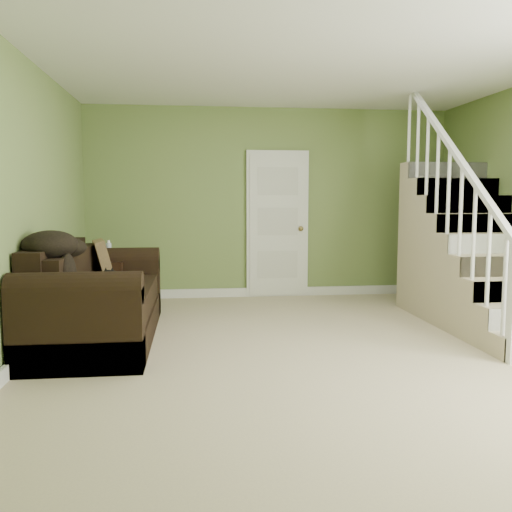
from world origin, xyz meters
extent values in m
cube|color=#C8B790|center=(0.00, 0.00, 0.00)|extent=(5.00, 5.50, 0.01)
cube|color=white|center=(0.00, 0.00, 2.60)|extent=(5.00, 5.50, 0.01)
cube|color=olive|center=(0.00, 2.75, 1.30)|extent=(5.00, 0.04, 2.60)
cube|color=olive|center=(0.00, -2.75, 1.30)|extent=(5.00, 0.04, 2.60)
cube|color=olive|center=(-2.50, 0.00, 1.30)|extent=(0.04, 5.50, 2.60)
cube|color=white|center=(0.00, 2.72, 0.06)|extent=(5.00, 0.04, 0.12)
cube|color=white|center=(-2.47, 0.00, 0.06)|extent=(0.04, 5.50, 0.12)
cube|color=white|center=(0.10, 2.71, 1.01)|extent=(0.86, 0.05, 2.02)
cube|color=white|center=(0.10, 2.69, 1.00)|extent=(0.78, 0.04, 1.96)
sphere|color=olive|center=(0.42, 2.65, 0.95)|extent=(0.07, 0.07, 0.07)
cylinder|color=white|center=(1.55, -0.46, 0.65)|extent=(0.04, 0.04, 0.90)
cylinder|color=white|center=(1.55, -0.19, 0.85)|extent=(0.04, 0.04, 0.90)
cylinder|color=white|center=(1.55, 0.08, 1.05)|extent=(0.04, 0.04, 0.90)
cube|color=#C8B790|center=(2.00, 0.35, 0.40)|extent=(1.00, 0.27, 0.80)
cylinder|color=white|center=(1.55, 0.35, 1.25)|extent=(0.04, 0.04, 0.90)
cube|color=#C8B790|center=(2.00, 0.62, 0.50)|extent=(1.00, 0.27, 1.00)
cylinder|color=white|center=(1.55, 0.62, 1.45)|extent=(0.04, 0.04, 0.90)
cube|color=#C8B790|center=(2.00, 0.89, 0.60)|extent=(1.00, 0.27, 1.20)
cylinder|color=white|center=(1.55, 0.89, 1.65)|extent=(0.04, 0.04, 0.90)
cube|color=#C8B790|center=(2.00, 1.16, 0.70)|extent=(1.00, 0.27, 1.40)
cylinder|color=white|center=(1.55, 1.16, 1.85)|extent=(0.04, 0.04, 0.90)
cube|color=#C8B790|center=(2.00, 1.43, 0.80)|extent=(1.00, 0.27, 1.60)
cylinder|color=white|center=(1.55, 1.43, 2.05)|extent=(0.04, 0.04, 0.90)
cube|color=#C8B790|center=(2.00, 1.70, 0.90)|extent=(1.00, 0.27, 1.80)
cylinder|color=white|center=(1.55, 1.70, 2.25)|extent=(0.04, 0.04, 0.90)
cube|color=white|center=(1.55, 0.62, 1.90)|extent=(0.06, 2.46, 1.84)
cube|color=black|center=(-1.97, 0.60, 0.13)|extent=(1.02, 2.36, 0.27)
cube|color=black|center=(-1.86, 0.60, 0.39)|extent=(0.77, 1.78, 0.24)
cube|color=black|center=(-1.97, -0.44, 0.33)|extent=(1.02, 0.27, 0.66)
cube|color=black|center=(-1.97, 1.64, 0.33)|extent=(1.02, 0.27, 0.66)
cylinder|color=black|center=(-1.97, -0.44, 0.66)|extent=(1.02, 0.27, 0.27)
cylinder|color=black|center=(-1.97, 1.64, 0.66)|extent=(1.02, 0.27, 0.27)
cube|color=black|center=(-2.37, 0.60, 0.59)|extent=(0.21, 1.82, 0.68)
cube|color=black|center=(-2.21, 0.60, 0.68)|extent=(0.15, 1.76, 0.38)
cube|color=black|center=(-2.11, 1.71, 0.33)|extent=(0.59, 0.59, 0.65)
cylinder|color=silver|center=(-2.20, 1.64, 0.75)|extent=(0.06, 0.06, 0.20)
cylinder|color=blue|center=(-2.20, 1.64, 0.75)|extent=(0.07, 0.07, 0.05)
cylinder|color=white|center=(-2.20, 1.64, 0.87)|extent=(0.03, 0.03, 0.03)
cylinder|color=silver|center=(-2.04, 1.68, 0.75)|extent=(0.06, 0.06, 0.20)
cylinder|color=blue|center=(-2.04, 1.68, 0.75)|extent=(0.07, 0.07, 0.05)
cylinder|color=white|center=(-2.04, 1.68, 0.87)|extent=(0.03, 0.03, 0.03)
ellipsoid|color=black|center=(-1.85, 0.62, 0.58)|extent=(0.19, 0.31, 0.16)
ellipsoid|color=white|center=(-1.85, 0.55, 0.56)|extent=(0.10, 0.13, 0.08)
sphere|color=black|center=(-1.85, 0.46, 0.64)|extent=(0.12, 0.12, 0.11)
ellipsoid|color=white|center=(-1.85, 0.42, 0.62)|extent=(0.06, 0.05, 0.05)
cone|color=black|center=(-1.88, 0.47, 0.70)|extent=(0.04, 0.05, 0.05)
cone|color=black|center=(-1.82, 0.47, 0.70)|extent=(0.04, 0.05, 0.05)
cylinder|color=black|center=(-1.77, 0.73, 0.52)|extent=(0.07, 0.23, 0.03)
ellipsoid|color=gold|center=(-1.73, 0.12, 0.53)|extent=(0.12, 0.20, 0.05)
cube|color=#4C321E|center=(-2.03, 1.25, 0.71)|extent=(0.30, 0.46, 0.44)
ellipsoid|color=black|center=(-2.29, 0.10, 0.96)|extent=(0.63, 0.72, 0.25)
camera|label=1|loc=(-1.06, -4.71, 1.36)|focal=38.00mm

